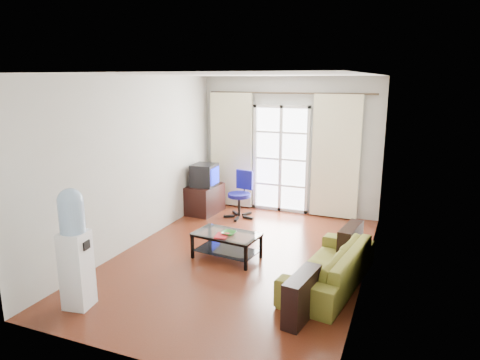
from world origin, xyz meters
name	(u,v)px	position (x,y,z in m)	size (l,w,h in m)	color
floor	(240,258)	(0.00, 0.00, 0.00)	(5.20, 5.20, 0.00)	#602916
ceiling	(240,75)	(0.00, 0.00, 2.70)	(5.20, 5.20, 0.00)	white
wall_back	(289,146)	(0.00, 2.60, 1.35)	(3.60, 0.02, 2.70)	#BAB9B1
wall_front	(131,228)	(0.00, -2.60, 1.35)	(3.60, 0.02, 2.70)	#BAB9B1
wall_left	(136,162)	(-1.80, 0.00, 1.35)	(0.02, 5.20, 2.70)	#BAB9B1
wall_right	(370,182)	(1.80, 0.00, 1.35)	(0.02, 5.20, 2.70)	#BAB9B1
french_door	(281,159)	(-0.15, 2.54, 1.07)	(1.16, 0.06, 2.15)	white
curtain_rod	(289,93)	(0.00, 2.50, 2.38)	(0.04, 0.04, 3.30)	#4C3F2D
curtain_left	(231,150)	(-1.20, 2.48, 1.20)	(0.90, 0.07, 2.35)	#ECE8BE
curtain_right	(336,157)	(0.95, 2.48, 1.20)	(0.90, 0.07, 2.35)	#ECE8BE
radiator	(326,200)	(0.80, 2.50, 0.33)	(0.64, 0.12, 0.64)	gray
sofa	(329,266)	(1.40, -0.36, 0.27)	(0.99, 1.93, 0.54)	brown
coffee_table	(227,242)	(-0.19, -0.07, 0.25)	(1.02, 0.66, 0.39)	silver
bowl	(229,233)	(-0.13, -0.11, 0.42)	(0.21, 0.21, 0.05)	#2D7C39
book	(216,235)	(-0.30, -0.23, 0.40)	(0.22, 0.27, 0.02)	#A81420
remote	(231,232)	(-0.14, 0.00, 0.40)	(0.15, 0.04, 0.02)	black
tv_stand	(205,199)	(-1.51, 1.84, 0.29)	(0.52, 0.78, 0.57)	black
crt_tv	(204,175)	(-1.51, 1.80, 0.79)	(0.50, 0.50, 0.44)	black
task_chair	(240,204)	(-0.75, 1.84, 0.27)	(0.72, 0.72, 0.91)	black
water_cooler	(75,246)	(-1.25, -2.02, 0.76)	(0.34, 0.34, 1.45)	white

